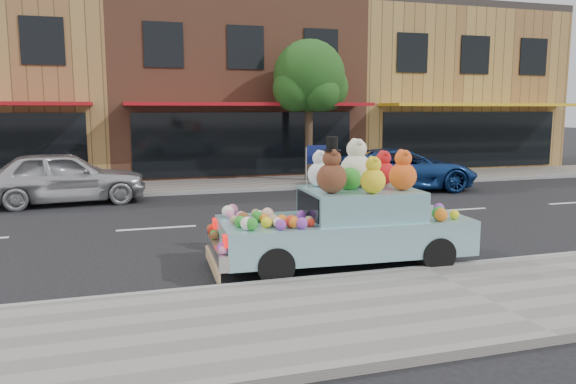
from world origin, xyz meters
name	(u,v)px	position (x,y,z in m)	size (l,w,h in m)	color
ground	(319,218)	(0.00, 0.00, 0.00)	(120.00, 120.00, 0.00)	black
near_sidewalk	(479,299)	(0.00, -6.50, 0.06)	(60.00, 3.00, 0.12)	gray
far_sidewalk	(256,184)	(0.00, 6.50, 0.06)	(60.00, 3.00, 0.12)	gray
near_kerb	(424,270)	(0.00, -5.00, 0.07)	(60.00, 0.12, 0.13)	gray
far_kerb	(267,189)	(0.00, 5.00, 0.07)	(60.00, 0.12, 0.13)	gray
storefront_mid	(226,88)	(0.00, 11.97, 3.64)	(10.00, 9.80, 7.30)	brown
storefront_right	(424,90)	(10.00, 11.97, 3.64)	(10.00, 9.80, 7.30)	#A68245
street_tree	(309,82)	(2.03, 6.55, 3.69)	(3.00, 2.70, 5.22)	#38281C
car_silver	(64,177)	(-6.28, 4.25, 0.78)	(1.84, 4.58, 1.56)	#B7B8BC
car_blue	(401,169)	(4.44, 3.93, 0.70)	(2.33, 5.06, 1.41)	navy
art_car	(346,220)	(-1.04, -4.12, 0.80)	(4.57, 1.99, 2.28)	black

